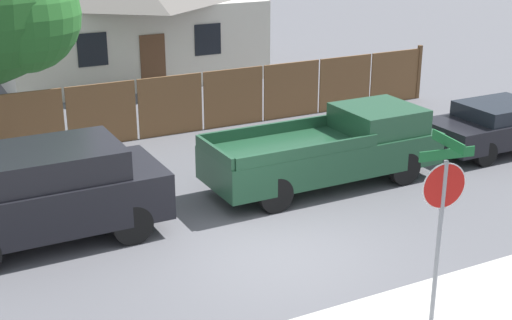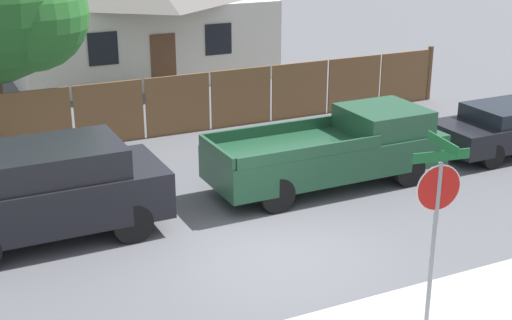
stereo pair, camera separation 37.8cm
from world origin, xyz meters
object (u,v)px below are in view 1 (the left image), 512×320
(red_suv, at_px, (43,191))
(orange_pickup, at_px, (332,149))
(stop_sign, at_px, (442,203))
(house, at_px, (119,7))
(parked_sedan, at_px, (502,125))

(red_suv, bearing_deg, orange_pickup, -0.28)
(red_suv, relative_size, stop_sign, 1.47)
(house, height_order, red_suv, house)
(red_suv, xyz_separation_m, stop_sign, (4.56, -5.82, 1.06))
(parked_sedan, bearing_deg, stop_sign, -141.82)
(red_suv, height_order, stop_sign, stop_sign)
(orange_pickup, bearing_deg, red_suv, 179.72)
(orange_pickup, distance_m, parked_sedan, 5.36)
(stop_sign, bearing_deg, parked_sedan, 47.67)
(house, distance_m, stop_sign, 19.68)
(red_suv, height_order, orange_pickup, red_suv)
(parked_sedan, distance_m, stop_sign, 9.45)
(orange_pickup, xyz_separation_m, stop_sign, (-1.96, -5.82, 1.23))
(red_suv, xyz_separation_m, orange_pickup, (6.53, 0.00, -0.17))
(house, bearing_deg, stop_sign, -93.74)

